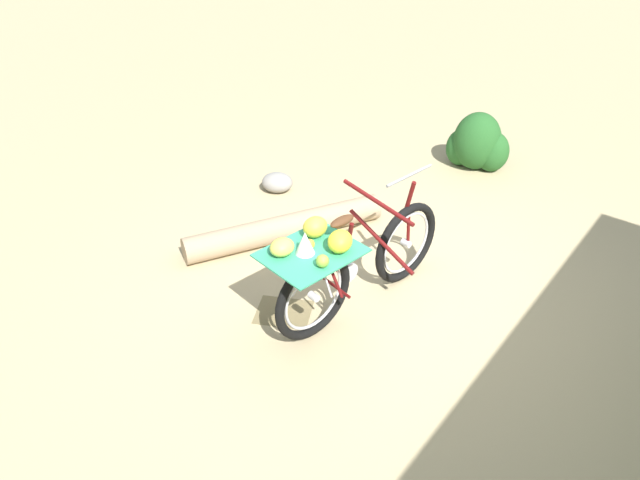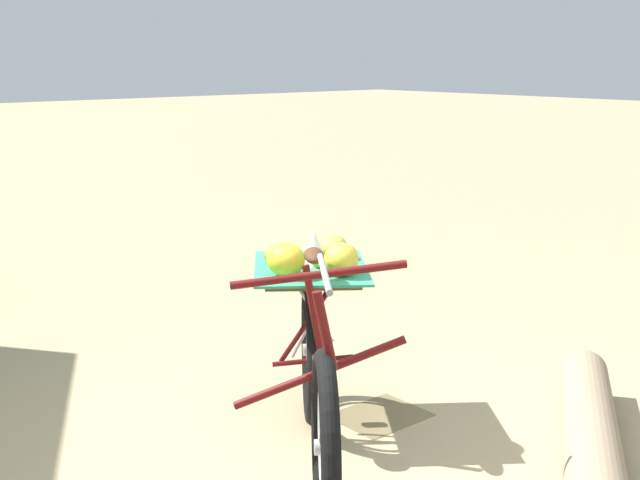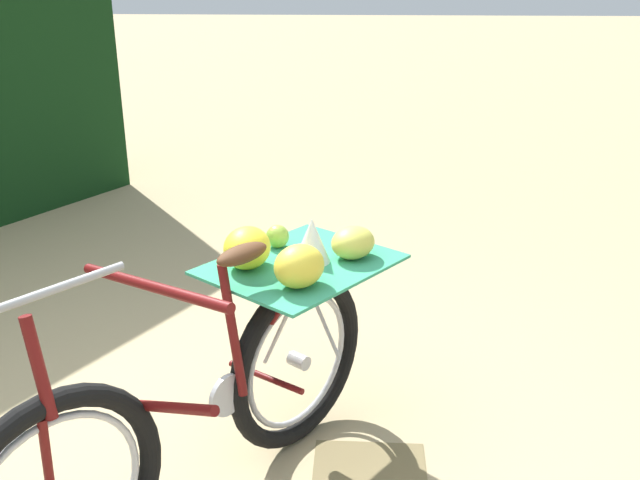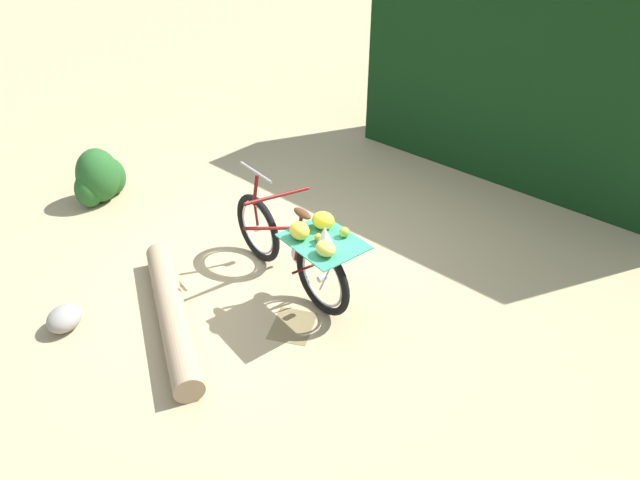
# 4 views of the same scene
# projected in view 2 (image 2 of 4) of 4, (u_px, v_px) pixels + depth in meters

# --- Properties ---
(bicycle) EXTENTS (1.31, 1.60, 1.03)m
(bicycle) POSITION_uv_depth(u_px,v_px,m) (316.00, 355.00, 3.70)
(bicycle) COLOR black
(bicycle) RESTS_ON ground_plane
(fallen_log) EXTENTS (1.74, 1.31, 0.25)m
(fallen_log) POSITION_uv_depth(u_px,v_px,m) (593.00, 453.00, 3.56)
(fallen_log) COLOR #9E8466
(fallen_log) RESTS_ON ground_plane
(leaf_litter_patch) EXTENTS (0.44, 0.36, 0.01)m
(leaf_litter_patch) POSITION_uv_depth(u_px,v_px,m) (380.00, 415.00, 4.23)
(leaf_litter_patch) COLOR olive
(leaf_litter_patch) RESTS_ON ground_plane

